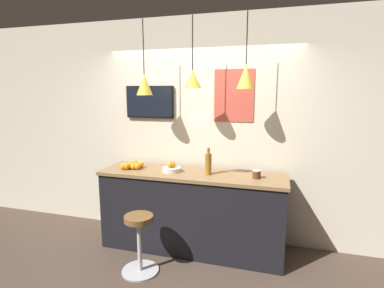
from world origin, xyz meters
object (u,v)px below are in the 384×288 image
(spread_jar, at_px, (257,174))
(bar_stool, at_px, (139,237))
(mounted_tv, at_px, (150,102))
(juice_bottle, at_px, (208,163))
(fruit_bowl, at_px, (172,168))

(spread_jar, bearing_deg, bar_stool, -152.60)
(bar_stool, bearing_deg, mounted_tv, 106.36)
(juice_bottle, height_order, mounted_tv, mounted_tv)
(bar_stool, distance_m, mounted_tv, 1.77)
(bar_stool, relative_size, spread_jar, 6.82)
(fruit_bowl, relative_size, juice_bottle, 0.72)
(juice_bottle, xyz_separation_m, spread_jar, (0.56, 0.00, -0.09))
(bar_stool, xyz_separation_m, juice_bottle, (0.61, 0.61, 0.72))
(bar_stool, relative_size, mounted_tv, 0.96)
(fruit_bowl, xyz_separation_m, mounted_tv, (-0.45, 0.41, 0.78))
(juice_bottle, height_order, spread_jar, juice_bottle)
(spread_jar, bearing_deg, mounted_tv, 164.46)
(fruit_bowl, height_order, mounted_tv, mounted_tv)
(bar_stool, height_order, mounted_tv, mounted_tv)
(fruit_bowl, distance_m, spread_jar, 1.02)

